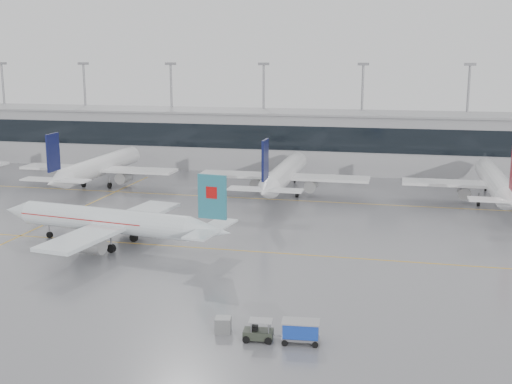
% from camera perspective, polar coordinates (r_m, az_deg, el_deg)
% --- Properties ---
extents(ground, '(320.00, 320.00, 0.00)m').
position_cam_1_polar(ground, '(80.57, -1.91, -5.19)').
color(ground, gray).
rests_on(ground, ground).
extents(taxi_line_main, '(120.00, 0.25, 0.01)m').
position_cam_1_polar(taxi_line_main, '(80.56, -1.91, -5.19)').
color(taxi_line_main, gold).
rests_on(taxi_line_main, ground).
extents(taxi_line_north, '(120.00, 0.25, 0.01)m').
position_cam_1_polar(taxi_line_north, '(108.90, 2.11, -0.68)').
color(taxi_line_north, gold).
rests_on(taxi_line_north, ground).
extents(taxi_line_cross, '(0.25, 60.00, 0.01)m').
position_cam_1_polar(taxi_line_cross, '(105.04, -15.80, -1.60)').
color(taxi_line_cross, gold).
rests_on(taxi_line_cross, ground).
extents(terminal, '(180.00, 15.00, 12.00)m').
position_cam_1_polar(terminal, '(139.01, 4.60, 4.52)').
color(terminal, '#96969A').
rests_on(terminal, ground).
extents(terminal_glass, '(180.00, 0.20, 5.00)m').
position_cam_1_polar(terminal_glass, '(131.41, 4.13, 4.77)').
color(terminal_glass, black).
rests_on(terminal_glass, ground).
extents(terminal_roof, '(182.00, 16.00, 0.40)m').
position_cam_1_polar(terminal_roof, '(138.36, 4.64, 7.07)').
color(terminal_roof, gray).
rests_on(terminal_roof, ground).
extents(light_masts, '(156.40, 1.00, 22.60)m').
position_cam_1_polar(light_masts, '(144.20, 5.00, 7.71)').
color(light_masts, gray).
rests_on(light_masts, ground).
extents(air_canada_jet, '(33.51, 26.25, 10.20)m').
position_cam_1_polar(air_canada_jet, '(83.36, -12.50, -2.61)').
color(air_canada_jet, white).
rests_on(air_canada_jet, ground).
extents(parked_jet_b, '(29.64, 36.96, 11.72)m').
position_cam_1_polar(parked_jet_b, '(122.84, -13.81, 2.17)').
color(parked_jet_b, white).
rests_on(parked_jet_b, ground).
extents(parked_jet_c, '(29.64, 36.96, 11.72)m').
position_cam_1_polar(parked_jet_c, '(111.73, 2.47, 1.57)').
color(parked_jet_c, white).
rests_on(parked_jet_c, ground).
extents(parked_jet_d, '(29.64, 36.96, 11.72)m').
position_cam_1_polar(parked_jet_d, '(111.03, 20.54, 0.76)').
color(parked_jet_d, white).
rests_on(parked_jet_d, ground).
extents(baggage_tug, '(3.83, 1.79, 1.84)m').
position_cam_1_polar(baggage_tug, '(55.75, 0.20, -12.44)').
color(baggage_tug, '#2C3228').
rests_on(baggage_tug, ground).
extents(baggage_cart, '(3.32, 2.05, 1.96)m').
position_cam_1_polar(baggage_cart, '(55.24, 3.99, -12.15)').
color(baggage_cart, gray).
rests_on(baggage_cart, ground).
extents(gse_unit, '(1.56, 1.48, 1.37)m').
position_cam_1_polar(gse_unit, '(57.30, -2.94, -11.72)').
color(gse_unit, slate).
rests_on(gse_unit, ground).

